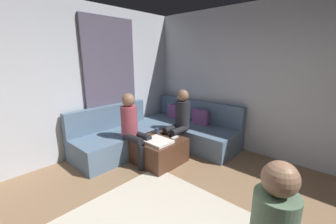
{
  "coord_description": "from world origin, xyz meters",
  "views": [
    {
      "loc": [
        0.8,
        -1.02,
        1.78
      ],
      "look_at": [
        -1.63,
        1.63,
        0.85
      ],
      "focal_mm": 22.81,
      "sensor_mm": 36.0,
      "label": 1
    }
  ],
  "objects_px": {
    "ottoman": "(159,150)",
    "game_remote": "(175,137)",
    "sectional_couch": "(160,133)",
    "person_on_couch_side": "(133,126)",
    "person_on_couch_back": "(179,119)",
    "coffee_mug": "(157,131)"
  },
  "relations": [
    {
      "from": "person_on_couch_side",
      "to": "sectional_couch",
      "type": "bearing_deg",
      "value": -169.4
    },
    {
      "from": "ottoman",
      "to": "game_remote",
      "type": "height_order",
      "value": "game_remote"
    },
    {
      "from": "game_remote",
      "to": "person_on_couch_side",
      "type": "xyz_separation_m",
      "value": [
        -0.48,
        -0.52,
        0.23
      ]
    },
    {
      "from": "ottoman",
      "to": "game_remote",
      "type": "xyz_separation_m",
      "value": [
        0.18,
        0.22,
        0.22
      ]
    },
    {
      "from": "sectional_couch",
      "to": "person_on_couch_back",
      "type": "relative_size",
      "value": 2.12
    },
    {
      "from": "coffee_mug",
      "to": "person_on_couch_back",
      "type": "distance_m",
      "value": 0.47
    },
    {
      "from": "person_on_couch_back",
      "to": "person_on_couch_side",
      "type": "bearing_deg",
      "value": 69.86
    },
    {
      "from": "game_remote",
      "to": "person_on_couch_back",
      "type": "height_order",
      "value": "person_on_couch_back"
    },
    {
      "from": "game_remote",
      "to": "person_on_couch_side",
      "type": "distance_m",
      "value": 0.74
    },
    {
      "from": "sectional_couch",
      "to": "ottoman",
      "type": "relative_size",
      "value": 3.36
    },
    {
      "from": "ottoman",
      "to": "coffee_mug",
      "type": "distance_m",
      "value": 0.38
    },
    {
      "from": "sectional_couch",
      "to": "person_on_couch_side",
      "type": "relative_size",
      "value": 2.12
    },
    {
      "from": "person_on_couch_back",
      "to": "sectional_couch",
      "type": "bearing_deg",
      "value": 6.87
    },
    {
      "from": "coffee_mug",
      "to": "person_on_couch_back",
      "type": "relative_size",
      "value": 0.08
    },
    {
      "from": "sectional_couch",
      "to": "game_remote",
      "type": "height_order",
      "value": "sectional_couch"
    },
    {
      "from": "game_remote",
      "to": "ottoman",
      "type": "bearing_deg",
      "value": -129.29
    },
    {
      "from": "coffee_mug",
      "to": "game_remote",
      "type": "height_order",
      "value": "coffee_mug"
    },
    {
      "from": "ottoman",
      "to": "coffee_mug",
      "type": "bearing_deg",
      "value": 140.71
    },
    {
      "from": "person_on_couch_side",
      "to": "person_on_couch_back",
      "type": "bearing_deg",
      "value": 159.86
    },
    {
      "from": "sectional_couch",
      "to": "person_on_couch_side",
      "type": "bearing_deg",
      "value": -79.4
    },
    {
      "from": "coffee_mug",
      "to": "sectional_couch",
      "type": "bearing_deg",
      "value": 126.54
    },
    {
      "from": "ottoman",
      "to": "game_remote",
      "type": "bearing_deg",
      "value": 50.71
    }
  ]
}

